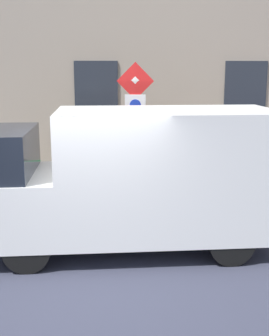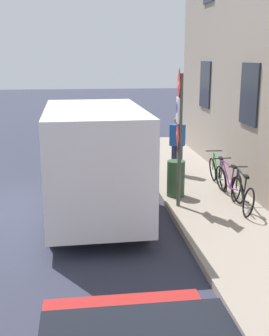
{
  "view_description": "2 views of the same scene",
  "coord_description": "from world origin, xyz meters",
  "px_view_note": "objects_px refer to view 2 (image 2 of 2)",
  "views": [
    {
      "loc": [
        -6.54,
        -0.28,
        3.18
      ],
      "look_at": [
        2.51,
        -0.83,
        1.17
      ],
      "focal_mm": 47.71,
      "sensor_mm": 36.0,
      "label": 1
    },
    {
      "loc": [
        0.83,
        -10.36,
        3.52
      ],
      "look_at": [
        2.06,
        -0.63,
        1.02
      ],
      "focal_mm": 46.69,
      "sensor_mm": 36.0,
      "label": 2
    }
  ],
  "objects_px": {
    "delivery_van": "(93,157)",
    "pedestrian": "(177,143)",
    "litter_bin": "(176,178)",
    "bicycle_purple": "(229,182)",
    "bicycle_black": "(242,193)",
    "bicycle_green": "(218,173)",
    "sign_post_stacked": "(178,122)"
  },
  "relations": [
    {
      "from": "bicycle_black",
      "to": "bicycle_purple",
      "type": "distance_m",
      "value": 0.9
    },
    {
      "from": "delivery_van",
      "to": "litter_bin",
      "type": "distance_m",
      "value": 2.26
    },
    {
      "from": "bicycle_black",
      "to": "pedestrian",
      "type": "distance_m",
      "value": 3.38
    },
    {
      "from": "pedestrian",
      "to": "sign_post_stacked",
      "type": "bearing_deg",
      "value": -158.16
    },
    {
      "from": "bicycle_purple",
      "to": "bicycle_green",
      "type": "distance_m",
      "value": 0.9
    },
    {
      "from": "bicycle_black",
      "to": "bicycle_green",
      "type": "height_order",
      "value": "same"
    },
    {
      "from": "delivery_van",
      "to": "bicycle_black",
      "type": "relative_size",
      "value": 3.13
    },
    {
      "from": "sign_post_stacked",
      "to": "litter_bin",
      "type": "relative_size",
      "value": 3.41
    },
    {
      "from": "sign_post_stacked",
      "to": "bicycle_purple",
      "type": "xyz_separation_m",
      "value": [
        1.44,
        0.52,
        -1.6
      ]
    },
    {
      "from": "bicycle_purple",
      "to": "litter_bin",
      "type": "xyz_separation_m",
      "value": [
        -1.29,
        0.23,
        0.08
      ]
    },
    {
      "from": "bicycle_black",
      "to": "litter_bin",
      "type": "relative_size",
      "value": 1.91
    },
    {
      "from": "bicycle_green",
      "to": "sign_post_stacked",
      "type": "bearing_deg",
      "value": 137.63
    },
    {
      "from": "litter_bin",
      "to": "delivery_van",
      "type": "bearing_deg",
      "value": -164.12
    },
    {
      "from": "bicycle_black",
      "to": "bicycle_green",
      "type": "xyz_separation_m",
      "value": [
        -0.0,
        1.81,
        0.0
      ]
    },
    {
      "from": "bicycle_black",
      "to": "sign_post_stacked",
      "type": "bearing_deg",
      "value": 80.53
    },
    {
      "from": "sign_post_stacked",
      "to": "delivery_van",
      "type": "height_order",
      "value": "sign_post_stacked"
    },
    {
      "from": "sign_post_stacked",
      "to": "delivery_van",
      "type": "distance_m",
      "value": 2.06
    },
    {
      "from": "bicycle_black",
      "to": "pedestrian",
      "type": "height_order",
      "value": "pedestrian"
    },
    {
      "from": "sign_post_stacked",
      "to": "bicycle_purple",
      "type": "bearing_deg",
      "value": 19.78
    },
    {
      "from": "delivery_van",
      "to": "sign_post_stacked",
      "type": "bearing_deg",
      "value": -96.3
    },
    {
      "from": "delivery_van",
      "to": "bicycle_green",
      "type": "xyz_separation_m",
      "value": [
        3.34,
        1.26,
        -0.82
      ]
    },
    {
      "from": "bicycle_black",
      "to": "litter_bin",
      "type": "height_order",
      "value": "litter_bin"
    },
    {
      "from": "bicycle_green",
      "to": "bicycle_black",
      "type": "bearing_deg",
      "value": -177.04
    },
    {
      "from": "bicycle_black",
      "to": "pedestrian",
      "type": "relative_size",
      "value": 1.0
    },
    {
      "from": "delivery_van",
      "to": "litter_bin",
      "type": "height_order",
      "value": "delivery_van"
    },
    {
      "from": "sign_post_stacked",
      "to": "bicycle_green",
      "type": "xyz_separation_m",
      "value": [
        1.44,
        1.42,
        -1.6
      ]
    },
    {
      "from": "sign_post_stacked",
      "to": "pedestrian",
      "type": "bearing_deg",
      "value": 77.3
    },
    {
      "from": "bicycle_purple",
      "to": "pedestrian",
      "type": "xyz_separation_m",
      "value": [
        -0.79,
        2.33,
        0.56
      ]
    },
    {
      "from": "bicycle_black",
      "to": "delivery_van",
      "type": "bearing_deg",
      "value": 86.25
    },
    {
      "from": "sign_post_stacked",
      "to": "litter_bin",
      "type": "xyz_separation_m",
      "value": [
        0.15,
        0.75,
        -1.53
      ]
    },
    {
      "from": "delivery_van",
      "to": "bicycle_black",
      "type": "distance_m",
      "value": 3.48
    },
    {
      "from": "delivery_van",
      "to": "pedestrian",
      "type": "distance_m",
      "value": 3.71
    }
  ]
}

